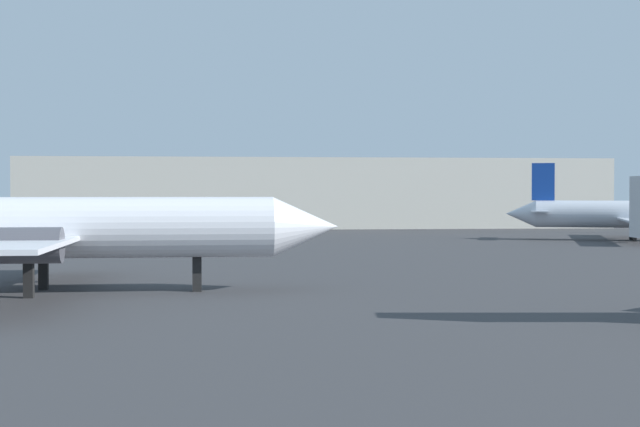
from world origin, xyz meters
TOP-DOWN VIEW (x-y plane):
  - airplane_on_taxiway at (-11.10, 36.44)m, footprint 29.02×24.14m
  - terminal_building at (10.83, 122.98)m, footprint 84.54×21.78m

SIDE VIEW (x-z plane):
  - airplane_on_taxiway at x=-11.10m, z-range -1.35..8.03m
  - terminal_building at x=10.83m, z-range 0.00..10.09m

